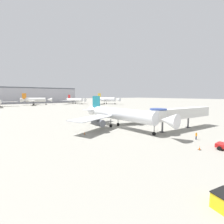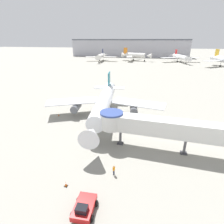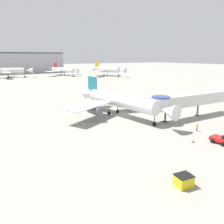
{
  "view_description": "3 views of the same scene",
  "coord_description": "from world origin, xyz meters",
  "px_view_note": "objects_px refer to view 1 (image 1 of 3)",
  "views": [
    {
      "loc": [
        -27.54,
        -34.21,
        9.41
      ],
      "look_at": [
        -4.65,
        -0.17,
        4.81
      ],
      "focal_mm": 24.0,
      "sensor_mm": 36.0,
      "label": 1
    },
    {
      "loc": [
        8.79,
        -37.61,
        17.79
      ],
      "look_at": [
        0.99,
        -3.69,
        3.39
      ],
      "focal_mm": 28.0,
      "sensor_mm": 36.0,
      "label": 2
    },
    {
      "loc": [
        -32.63,
        -44.52,
        14.69
      ],
      "look_at": [
        -7.11,
        -4.84,
        2.72
      ],
      "focal_mm": 35.0,
      "sensor_mm": 36.0,
      "label": 3
    }
  ],
  "objects_px": {
    "ground_crew_marshaller": "(196,135)",
    "background_jet_red_tail": "(75,100)",
    "background_jet_gold_tail": "(107,99)",
    "background_jet_orange_tail": "(35,100)",
    "traffic_cone_apron_front": "(200,148)",
    "traffic_cone_starboard_wing": "(153,123)",
    "main_airplane": "(119,114)",
    "jet_bridge": "(179,113)",
    "traffic_cone_port_wing": "(85,133)"
  },
  "relations": [
    {
      "from": "jet_bridge",
      "to": "traffic_cone_starboard_wing",
      "type": "bearing_deg",
      "value": 95.81
    },
    {
      "from": "background_jet_red_tail",
      "to": "traffic_cone_starboard_wing",
      "type": "bearing_deg",
      "value": -113.94
    },
    {
      "from": "background_jet_red_tail",
      "to": "traffic_cone_apron_front",
      "type": "bearing_deg",
      "value": -116.89
    },
    {
      "from": "jet_bridge",
      "to": "traffic_cone_apron_front",
      "type": "height_order",
      "value": "jet_bridge"
    },
    {
      "from": "jet_bridge",
      "to": "background_jet_red_tail",
      "type": "xyz_separation_m",
      "value": [
        20.46,
        136.07,
        -0.04
      ]
    },
    {
      "from": "traffic_cone_apron_front",
      "to": "background_jet_red_tail",
      "type": "xyz_separation_m",
      "value": [
        31.96,
        147.41,
        4.07
      ]
    },
    {
      "from": "traffic_cone_apron_front",
      "to": "background_jet_gold_tail",
      "type": "relative_size",
      "value": 0.02
    },
    {
      "from": "background_jet_orange_tail",
      "to": "background_jet_red_tail",
      "type": "distance_m",
      "value": 39.22
    },
    {
      "from": "traffic_cone_port_wing",
      "to": "background_jet_red_tail",
      "type": "distance_m",
      "value": 134.34
    },
    {
      "from": "traffic_cone_starboard_wing",
      "to": "background_jet_gold_tail",
      "type": "distance_m",
      "value": 115.5
    },
    {
      "from": "ground_crew_marshaller",
      "to": "background_jet_orange_tail",
      "type": "xyz_separation_m",
      "value": [
        -12.82,
        147.01,
        4.0
      ]
    },
    {
      "from": "traffic_cone_port_wing",
      "to": "background_jet_orange_tail",
      "type": "distance_m",
      "value": 130.02
    },
    {
      "from": "background_jet_red_tail",
      "to": "main_airplane",
      "type": "bearing_deg",
      "value": -119.32
    },
    {
      "from": "jet_bridge",
      "to": "traffic_cone_apron_front",
      "type": "xyz_separation_m",
      "value": [
        -11.5,
        -11.34,
        -4.1
      ]
    },
    {
      "from": "jet_bridge",
      "to": "background_jet_gold_tail",
      "type": "height_order",
      "value": "background_jet_gold_tail"
    },
    {
      "from": "traffic_cone_starboard_wing",
      "to": "main_airplane",
      "type": "bearing_deg",
      "value": 168.46
    },
    {
      "from": "traffic_cone_starboard_wing",
      "to": "ground_crew_marshaller",
      "type": "height_order",
      "value": "ground_crew_marshaller"
    },
    {
      "from": "jet_bridge",
      "to": "ground_crew_marshaller",
      "type": "relative_size",
      "value": 14.42
    },
    {
      "from": "traffic_cone_port_wing",
      "to": "background_jet_gold_tail",
      "type": "xyz_separation_m",
      "value": [
        71.3,
        104.09,
        4.74
      ]
    },
    {
      "from": "jet_bridge",
      "to": "ground_crew_marshaller",
      "type": "xyz_separation_m",
      "value": [
        -5.82,
        -7.87,
        -3.51
      ]
    },
    {
      "from": "jet_bridge",
      "to": "background_jet_orange_tail",
      "type": "relative_size",
      "value": 0.82
    },
    {
      "from": "background_jet_gold_tail",
      "to": "background_jet_orange_tail",
      "type": "distance_m",
      "value": 70.91
    },
    {
      "from": "jet_bridge",
      "to": "main_airplane",
      "type": "bearing_deg",
      "value": 141.71
    },
    {
      "from": "background_jet_red_tail",
      "to": "background_jet_orange_tail",
      "type": "bearing_deg",
      "value": 160.85
    },
    {
      "from": "main_airplane",
      "to": "jet_bridge",
      "type": "bearing_deg",
      "value": -48.84
    },
    {
      "from": "traffic_cone_starboard_wing",
      "to": "jet_bridge",
      "type": "bearing_deg",
      "value": -87.14
    },
    {
      "from": "ground_crew_marshaller",
      "to": "background_jet_gold_tail",
      "type": "bearing_deg",
      "value": -177.23
    },
    {
      "from": "main_airplane",
      "to": "traffic_cone_apron_front",
      "type": "relative_size",
      "value": 43.79
    },
    {
      "from": "main_airplane",
      "to": "background_jet_red_tail",
      "type": "distance_m",
      "value": 129.47
    },
    {
      "from": "jet_bridge",
      "to": "traffic_cone_apron_front",
      "type": "bearing_deg",
      "value": -132.45
    },
    {
      "from": "traffic_cone_apron_front",
      "to": "traffic_cone_starboard_wing",
      "type": "relative_size",
      "value": 0.86
    },
    {
      "from": "main_airplane",
      "to": "jet_bridge",
      "type": "distance_m",
      "value": 16.41
    },
    {
      "from": "traffic_cone_port_wing",
      "to": "background_jet_red_tail",
      "type": "bearing_deg",
      "value": 70.73
    },
    {
      "from": "background_jet_gold_tail",
      "to": "background_jet_orange_tail",
      "type": "height_order",
      "value": "background_jet_gold_tail"
    },
    {
      "from": "background_jet_orange_tail",
      "to": "background_jet_red_tail",
      "type": "bearing_deg",
      "value": -80.71
    },
    {
      "from": "ground_crew_marshaller",
      "to": "background_jet_orange_tail",
      "type": "distance_m",
      "value": 147.62
    },
    {
      "from": "ground_crew_marshaller",
      "to": "background_jet_red_tail",
      "type": "distance_m",
      "value": 146.36
    },
    {
      "from": "traffic_cone_port_wing",
      "to": "ground_crew_marshaller",
      "type": "relative_size",
      "value": 0.42
    },
    {
      "from": "main_airplane",
      "to": "traffic_cone_port_wing",
      "type": "height_order",
      "value": "main_airplane"
    },
    {
      "from": "main_airplane",
      "to": "traffic_cone_starboard_wing",
      "type": "relative_size",
      "value": 37.75
    },
    {
      "from": "traffic_cone_starboard_wing",
      "to": "traffic_cone_port_wing",
      "type": "distance_m",
      "value": 23.46
    },
    {
      "from": "jet_bridge",
      "to": "traffic_cone_port_wing",
      "type": "bearing_deg",
      "value": 161.64
    },
    {
      "from": "ground_crew_marshaller",
      "to": "background_jet_gold_tail",
      "type": "height_order",
      "value": "background_jet_gold_tail"
    },
    {
      "from": "main_airplane",
      "to": "traffic_cone_apron_front",
      "type": "height_order",
      "value": "main_airplane"
    },
    {
      "from": "main_airplane",
      "to": "ground_crew_marshaller",
      "type": "bearing_deg",
      "value": -78.38
    },
    {
      "from": "background_jet_orange_tail",
      "to": "ground_crew_marshaller",
      "type": "bearing_deg",
      "value": -161.23
    },
    {
      "from": "ground_crew_marshaller",
      "to": "background_jet_gold_tail",
      "type": "relative_size",
      "value": 0.05
    },
    {
      "from": "main_airplane",
      "to": "background_jet_gold_tail",
      "type": "xyz_separation_m",
      "value": [
        59.77,
        102.58,
        1.16
      ]
    },
    {
      "from": "traffic_cone_starboard_wing",
      "to": "traffic_cone_apron_front",
      "type": "bearing_deg",
      "value": -119.33
    },
    {
      "from": "traffic_cone_apron_front",
      "to": "background_jet_red_tail",
      "type": "distance_m",
      "value": 150.88
    }
  ]
}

